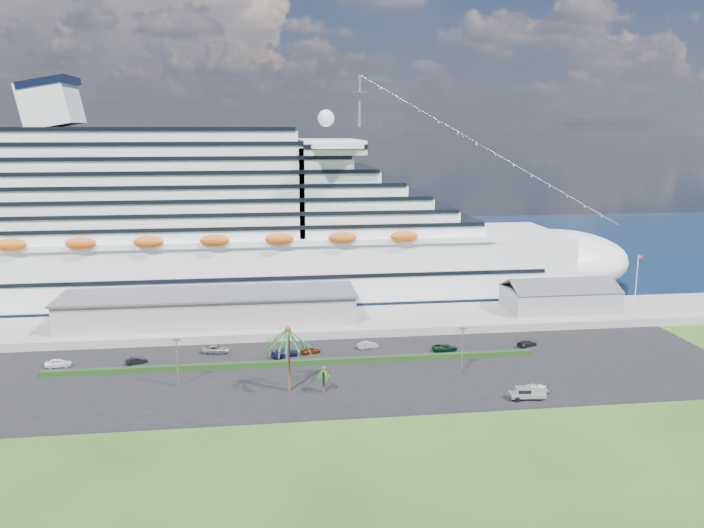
{
  "coord_description": "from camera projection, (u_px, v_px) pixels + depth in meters",
  "views": [
    {
      "loc": [
        -13.59,
        -101.37,
        42.5
      ],
      "look_at": [
        3.73,
        30.0,
        15.5
      ],
      "focal_mm": 35.0,
      "sensor_mm": 36.0,
      "label": 1
    }
  ],
  "objects": [
    {
      "name": "lamp_post_right",
      "position": [
        462.0,
        345.0,
        117.97
      ],
      "size": [
        1.6,
        0.35,
        8.27
      ],
      "color": "gray",
      "rests_on": "asphalt_lot"
    },
    {
      "name": "hedge",
      "position": [
        297.0,
        362.0,
        123.11
      ],
      "size": [
        88.0,
        1.1,
        0.9
      ],
      "primitive_type": "cube",
      "color": "black",
      "rests_on": "asphalt_lot"
    },
    {
      "name": "wharf",
      "position": [
        329.0,
        322.0,
        147.38
      ],
      "size": [
        240.0,
        20.0,
        1.8
      ],
      "primitive_type": "cube",
      "color": "gray",
      "rests_on": "ground"
    },
    {
      "name": "parked_car_6",
      "position": [
        445.0,
        347.0,
        130.74
      ],
      "size": [
        5.05,
        2.72,
        1.35
      ],
      "primitive_type": "imported",
      "rotation": [
        0.0,
        0.0,
        1.67
      ],
      "color": "black",
      "rests_on": "asphalt_lot"
    },
    {
      "name": "parked_car_2",
      "position": [
        216.0,
        349.0,
        129.49
      ],
      "size": [
        5.48,
        3.02,
        1.45
      ],
      "primitive_type": "imported",
      "rotation": [
        0.0,
        0.0,
        1.45
      ],
      "color": "gray",
      "rests_on": "asphalt_lot"
    },
    {
      "name": "water",
      "position": [
        303.0,
        251.0,
        234.99
      ],
      "size": [
        420.0,
        160.0,
        0.02
      ],
      "primitive_type": "cube",
      "color": "#0A1C31",
      "rests_on": "ground"
    },
    {
      "name": "lamp_post_left",
      "position": [
        177.0,
        357.0,
        111.82
      ],
      "size": [
        1.6,
        0.35,
        8.27
      ],
      "color": "gray",
      "rests_on": "asphalt_lot"
    },
    {
      "name": "parked_car_3",
      "position": [
        285.0,
        353.0,
        127.34
      ],
      "size": [
        5.82,
        4.1,
        1.56
      ],
      "primitive_type": "imported",
      "rotation": [
        0.0,
        0.0,
        1.97
      ],
      "color": "#151343",
      "rests_on": "asphalt_lot"
    },
    {
      "name": "palm_tall",
      "position": [
        288.0,
        337.0,
        109.47
      ],
      "size": [
        8.82,
        8.82,
        11.13
      ],
      "color": "#47301E",
      "rests_on": "ground"
    },
    {
      "name": "boat_trailer",
      "position": [
        535.0,
        388.0,
        109.5
      ],
      "size": [
        5.86,
        4.18,
        1.64
      ],
      "color": "gray",
      "rests_on": "asphalt_lot"
    },
    {
      "name": "ground",
      "position": [
        353.0,
        398.0,
        108.7
      ],
      "size": [
        420.0,
        420.0,
        0.0
      ],
      "primitive_type": "plane",
      "color": "#2D4918",
      "rests_on": "ground"
    },
    {
      "name": "port_shed",
      "position": [
        560.0,
        298.0,
        153.34
      ],
      "size": [
        24.0,
        12.31,
        7.37
      ],
      "color": "gray",
      "rests_on": "wharf"
    },
    {
      "name": "terminal_building",
      "position": [
        210.0,
        307.0,
        143.36
      ],
      "size": [
        61.0,
        15.0,
        6.3
      ],
      "color": "gray",
      "rests_on": "wharf"
    },
    {
      "name": "parked_car_0",
      "position": [
        58.0,
        363.0,
        121.91
      ],
      "size": [
        4.62,
        2.11,
        1.54
      ],
      "primitive_type": "imported",
      "rotation": [
        0.0,
        0.0,
        1.64
      ],
      "color": "white",
      "rests_on": "asphalt_lot"
    },
    {
      "name": "flagpole",
      "position": [
        637.0,
        279.0,
        154.88
      ],
      "size": [
        1.08,
        0.16,
        12.0
      ],
      "color": "silver",
      "rests_on": "wharf"
    },
    {
      "name": "pickup_truck",
      "position": [
        527.0,
        393.0,
        107.59
      ],
      "size": [
        5.64,
        2.42,
        1.94
      ],
      "color": "black",
      "rests_on": "asphalt_lot"
    },
    {
      "name": "palm_short",
      "position": [
        324.0,
        372.0,
        109.82
      ],
      "size": [
        3.53,
        3.53,
        4.56
      ],
      "color": "#47301E",
      "rests_on": "ground"
    },
    {
      "name": "parked_car_5",
      "position": [
        368.0,
        345.0,
        132.18
      ],
      "size": [
        4.16,
        1.94,
        1.32
      ],
      "primitive_type": "imported",
      "rotation": [
        0.0,
        0.0,
        1.71
      ],
      "color": "#A1A3A8",
      "rests_on": "asphalt_lot"
    },
    {
      "name": "cruise_ship",
      "position": [
        229.0,
        234.0,
        164.78
      ],
      "size": [
        191.0,
        38.0,
        54.0
      ],
      "color": "silver",
      "rests_on": "ground"
    },
    {
      "name": "parked_car_7",
      "position": [
        527.0,
        343.0,
        133.33
      ],
      "size": [
        4.68,
        3.33,
        1.26
      ],
      "primitive_type": "imported",
      "rotation": [
        0.0,
        0.0,
        1.98
      ],
      "color": "black",
      "rests_on": "asphalt_lot"
    },
    {
      "name": "asphalt_lot",
      "position": [
        345.0,
        373.0,
        119.37
      ],
      "size": [
        140.0,
        38.0,
        0.12
      ],
      "primitive_type": "cube",
      "color": "black",
      "rests_on": "ground"
    },
    {
      "name": "parked_car_4",
      "position": [
        311.0,
        350.0,
        129.13
      ],
      "size": [
        4.02,
        2.65,
        1.27
      ],
      "primitive_type": "imported",
      "rotation": [
        0.0,
        0.0,
        1.91
      ],
      "color": "#64220D",
      "rests_on": "asphalt_lot"
    },
    {
      "name": "parked_car_1",
      "position": [
        136.0,
        361.0,
        123.58
      ],
      "size": [
        3.92,
        2.55,
        1.22
      ],
      "primitive_type": "imported",
      "rotation": [
        0.0,
        0.0,
        1.94
      ],
      "color": "black",
      "rests_on": "asphalt_lot"
    }
  ]
}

